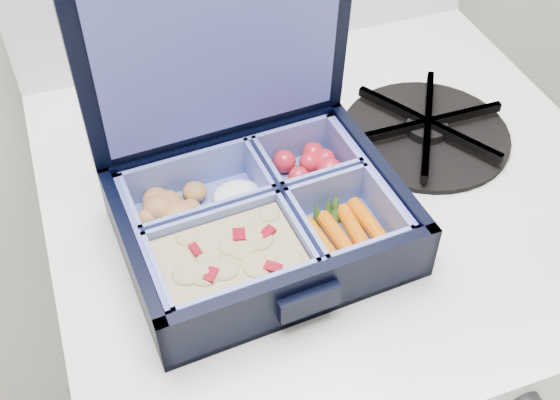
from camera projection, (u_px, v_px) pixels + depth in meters
name	position (u px, v px, depth m)	size (l,w,h in m)	color
stove	(312.00, 380.00, 0.96)	(0.53, 0.53, 0.80)	silver
bento_box	(262.00, 220.00, 0.59)	(0.23, 0.18, 0.06)	black
burner_grate	(427.00, 127.00, 0.70)	(0.17, 0.17, 0.02)	black
burner_grate_rear	(189.00, 118.00, 0.71)	(0.18, 0.18, 0.02)	black
fork	(277.00, 127.00, 0.71)	(0.03, 0.19, 0.01)	silver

